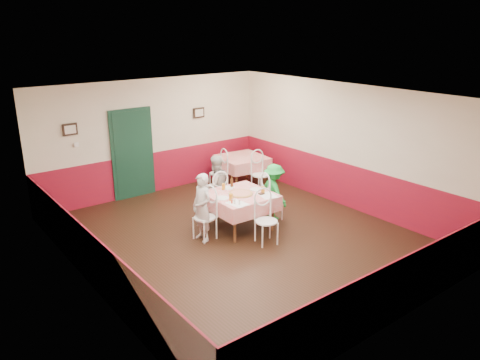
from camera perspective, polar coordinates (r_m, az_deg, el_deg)
floor at (r=9.29m, az=0.12°, el=-7.06°), size 7.00×7.00×0.00m
ceiling at (r=8.48m, az=0.14°, el=10.30°), size 7.00×7.00×0.00m
back_wall at (r=11.65m, az=-10.51°, el=5.23°), size 6.00×0.10×2.80m
front_wall at (r=6.55m, az=19.32°, el=-6.03°), size 6.00×0.10×2.80m
left_wall at (r=7.44m, az=-18.50°, el=-3.01°), size 0.10×7.00×2.80m
right_wall at (r=10.82m, az=12.83°, el=4.06°), size 0.10×7.00×2.80m
wainscot_back at (r=11.87m, az=-10.23°, el=0.99°), size 6.00×0.03×1.00m
wainscot_front at (r=6.97m, az=18.43°, el=-12.76°), size 6.00×0.03×1.00m
wainscot_left at (r=7.80m, az=-17.72°, el=-9.16°), size 0.03×7.00×1.00m
wainscot_right at (r=11.05m, az=12.45°, el=-0.48°), size 0.03×7.00×1.00m
door at (r=11.44m, az=-12.95°, el=3.01°), size 0.96×0.06×2.10m
picture_left at (r=10.78m, az=-20.02°, el=5.81°), size 0.32×0.03×0.26m
picture_right at (r=12.15m, az=-5.04°, el=8.17°), size 0.32×0.03×0.26m
thermostat at (r=10.88m, az=-19.32°, el=4.10°), size 0.10×0.03×0.10m
main_table at (r=9.56m, az=0.00°, el=-3.84°), size 1.25×1.25×0.77m
second_table at (r=12.19m, az=0.26°, el=1.13°), size 1.23×1.23×0.77m
chair_left at (r=9.10m, az=-4.34°, el=-4.59°), size 0.47×0.47×0.90m
chair_right at (r=10.03m, az=3.92°, el=-2.35°), size 0.48×0.48×0.90m
chair_far at (r=10.19m, az=-2.83°, el=-1.99°), size 0.47×0.47×0.90m
chair_near at (r=8.92m, az=3.25°, el=-5.06°), size 0.51×0.51×0.90m
chair_second_a at (r=11.74m, az=-2.63°, el=0.81°), size 0.46×0.46×0.90m
chair_second_b at (r=11.61m, az=2.53°, el=0.61°), size 0.46×0.46×0.90m
pizza at (r=9.39m, az=0.08°, el=-1.64°), size 0.49×0.49×0.03m
plate_left at (r=9.17m, az=-2.17°, el=-2.22°), size 0.26×0.26×0.01m
plate_right at (r=9.66m, az=1.92°, el=-1.13°), size 0.26×0.26×0.01m
plate_far at (r=9.74m, az=-1.52°, el=-0.96°), size 0.26×0.26×0.01m
glass_a at (r=9.02m, az=-1.10°, el=-2.13°), size 0.08×0.08×0.14m
glass_b at (r=9.45m, az=2.83°, el=-1.21°), size 0.07×0.07×0.13m
glass_c at (r=9.64m, az=-2.02°, el=-0.81°), size 0.07×0.07×0.13m
beer_bottle at (r=9.76m, az=-1.02°, el=-0.26°), size 0.06×0.06×0.22m
shaker_a at (r=8.87m, az=-0.65°, el=-2.68°), size 0.04×0.04×0.09m
shaker_b at (r=8.84m, az=-0.08°, el=-2.74°), size 0.04×0.04×0.09m
shaker_c at (r=8.90m, az=-1.00°, el=-2.60°), size 0.04×0.04×0.09m
menu_left at (r=8.91m, az=-0.35°, el=-2.88°), size 0.34×0.43×0.00m
menu_right at (r=9.34m, az=3.38°, el=-1.88°), size 0.38×0.46×0.00m
wallet at (r=9.40m, az=2.63°, el=-1.68°), size 0.11×0.09×0.02m
diner_left at (r=8.99m, az=-4.64°, el=-3.36°), size 0.35×0.51×1.34m
diner_far at (r=10.15m, az=-3.01°, el=-0.70°), size 0.69×0.56×1.35m
diner_right at (r=10.00m, az=4.16°, el=-1.44°), size 0.55×0.84×1.22m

